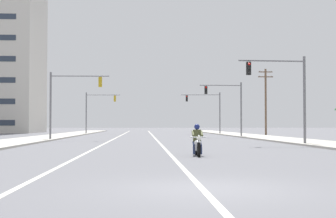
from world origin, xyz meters
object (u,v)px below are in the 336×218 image
(traffic_signal_near_right, at_px, (286,86))
(traffic_signal_near_left, at_px, (68,95))
(traffic_signal_mid_left, at_px, (96,107))
(traffic_signal_far_right, at_px, (208,106))
(utility_pole_right_far, at_px, (266,100))
(traffic_signal_mid_right, at_px, (229,101))
(motorcycle_with_rider, at_px, (197,143))

(traffic_signal_near_right, bearing_deg, traffic_signal_near_left, 146.26)
(traffic_signal_mid_left, xyz_separation_m, traffic_signal_far_right, (16.64, -1.17, 0.05))
(utility_pole_right_far, bearing_deg, traffic_signal_mid_right, -125.37)
(traffic_signal_far_right, bearing_deg, utility_pole_right_far, -49.98)
(traffic_signal_near_right, distance_m, utility_pole_right_far, 30.60)
(traffic_signal_near_left, height_order, traffic_signal_mid_left, same)
(motorcycle_with_rider, bearing_deg, traffic_signal_near_left, 112.97)
(traffic_signal_near_right, height_order, traffic_signal_mid_left, same)
(traffic_signal_mid_right, bearing_deg, traffic_signal_near_left, -150.13)
(traffic_signal_mid_left, bearing_deg, motorcycle_with_rider, -79.28)
(motorcycle_with_rider, xyz_separation_m, utility_pole_right_far, (13.81, 40.70, 4.15))
(traffic_signal_near_right, bearing_deg, traffic_signal_far_right, 90.27)
(motorcycle_with_rider, bearing_deg, traffic_signal_far_right, 81.52)
(traffic_signal_mid_right, relative_size, traffic_signal_far_right, 1.00)
(traffic_signal_near_right, distance_m, traffic_signal_mid_left, 42.40)
(traffic_signal_mid_right, xyz_separation_m, traffic_signal_mid_left, (-16.64, 18.27, 0.02))
(traffic_signal_mid_right, relative_size, traffic_signal_mid_left, 1.00)
(traffic_signal_near_left, height_order, traffic_signal_far_right, same)
(utility_pole_right_far, bearing_deg, traffic_signal_far_right, 130.02)
(traffic_signal_near_left, xyz_separation_m, traffic_signal_mid_left, (-0.11, 27.76, -0.02))
(motorcycle_with_rider, distance_m, traffic_signal_near_right, 13.54)
(traffic_signal_near_left, distance_m, traffic_signal_mid_left, 27.76)
(traffic_signal_near_right, height_order, traffic_signal_mid_right, same)
(motorcycle_with_rider, height_order, utility_pole_right_far, utility_pole_right_far)
(traffic_signal_mid_left, bearing_deg, utility_pole_right_far, -21.20)
(traffic_signal_mid_right, bearing_deg, traffic_signal_mid_left, 132.34)
(motorcycle_with_rider, relative_size, traffic_signal_near_left, 0.35)
(traffic_signal_far_right, bearing_deg, traffic_signal_near_right, -89.73)
(utility_pole_right_far, bearing_deg, traffic_signal_near_left, -140.93)
(traffic_signal_near_right, relative_size, traffic_signal_mid_right, 1.00)
(motorcycle_with_rider, xyz_separation_m, traffic_signal_near_right, (7.41, 10.78, 3.51))
(traffic_signal_far_right, xyz_separation_m, utility_pole_right_far, (6.58, -7.83, 0.58))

